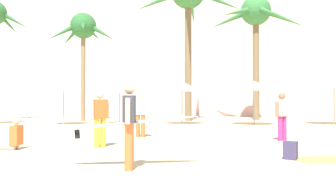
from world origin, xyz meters
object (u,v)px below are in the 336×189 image
object	(u,v)px
cafe_umbrella_2	(120,90)
person_mid_right	(140,112)
palm_tree_far_left	(83,31)
cafe_umbrella_0	(64,87)
palm_tree_far_right	(256,18)
person_far_left	(130,122)
cafe_umbrella_1	(254,86)
person_near_right	(10,138)
person_near_left	(282,114)
palm_tree_right	(188,0)
cafe_umbrella_6	(182,87)
cafe_umbrella_5	(334,84)
person_mid_left	(100,116)
backpack	(290,151)

from	to	relation	value
cafe_umbrella_2	person_mid_right	world-z (taller)	cafe_umbrella_2
palm_tree_far_left	cafe_umbrella_0	xyz separation A→B (m)	(-0.01, -3.50, -3.85)
palm_tree_far_right	person_mid_right	xyz separation A→B (m)	(-6.30, -11.62, -6.08)
person_far_left	cafe_umbrella_1	bearing A→B (deg)	66.93
person_near_right	person_near_left	bearing A→B (deg)	-163.25
palm_tree_far_right	cafe_umbrella_0	world-z (taller)	palm_tree_far_right
person_mid_right	cafe_umbrella_0	bearing A→B (deg)	-130.33
palm_tree_right	cafe_umbrella_1	distance (m)	7.72
person_mid_right	palm_tree_right	bearing A→B (deg)	-178.77
cafe_umbrella_0	person_near_right	world-z (taller)	cafe_umbrella_0
palm_tree_far_right	cafe_umbrella_6	distance (m)	8.24
cafe_umbrella_1	cafe_umbrella_5	bearing A→B (deg)	6.90
palm_tree_far_right	cafe_umbrella_6	size ratio (longest dim) A/B	3.56
palm_tree_far_left	cafe_umbrella_5	xyz separation A→B (m)	(15.05, -2.63, -3.66)
cafe_umbrella_0	person_near_left	xyz separation A→B (m)	(10.17, -7.26, -1.19)
person_mid_right	cafe_umbrella_5	bearing A→B (deg)	137.24
palm_tree_right	cafe_umbrella_1	size ratio (longest dim) A/B	3.75
cafe_umbrella_5	person_near_right	world-z (taller)	cafe_umbrella_5
palm_tree_right	cafe_umbrella_5	world-z (taller)	palm_tree_right
palm_tree_far_left	person_mid_left	xyz separation A→B (m)	(4.48, -12.84, -5.03)
cafe_umbrella_0	cafe_umbrella_6	distance (m)	6.64
cafe_umbrella_5	person_near_left	distance (m)	9.59
backpack	person_near_right	distance (m)	7.38
person_mid_left	cafe_umbrella_0	bearing A→B (deg)	-17.47
cafe_umbrella_0	person_near_left	bearing A→B (deg)	-35.51
cafe_umbrella_5	cafe_umbrella_6	world-z (taller)	cafe_umbrella_5
palm_tree_far_right	person_near_right	world-z (taller)	palm_tree_far_right
cafe_umbrella_2	person_far_left	xyz separation A→B (m)	(2.89, -13.14, -1.04)
palm_tree_far_right	cafe_umbrella_0	xyz separation A→B (m)	(-11.55, -5.17, -4.91)
backpack	person_near_left	world-z (taller)	person_near_left
palm_tree_far_right	cafe_umbrella_6	xyz separation A→B (m)	(-4.94, -4.46, -4.86)
palm_tree_far_right	person_far_left	bearing A→B (deg)	-107.77
palm_tree_far_right	person_far_left	distance (m)	19.46
cafe_umbrella_2	person_near_left	xyz separation A→B (m)	(7.15, -7.97, -1.08)
cafe_umbrella_2	cafe_umbrella_6	bearing A→B (deg)	0.02
cafe_umbrella_2	person_near_right	xyz separation A→B (m)	(-0.92, -10.62, -1.66)
cafe_umbrella_6	cafe_umbrella_0	bearing A→B (deg)	-173.86
cafe_umbrella_0	person_mid_left	size ratio (longest dim) A/B	1.39
cafe_umbrella_0	cafe_umbrella_1	distance (m)	10.58
cafe_umbrella_5	backpack	size ratio (longest dim) A/B	6.20
cafe_umbrella_2	person_mid_left	xyz separation A→B (m)	(1.47, -10.04, -1.07)
cafe_umbrella_1	backpack	world-z (taller)	cafe_umbrella_1
cafe_umbrella_5	person_near_left	xyz separation A→B (m)	(-4.89, -8.14, -1.38)
person_mid_left	backpack	bearing A→B (deg)	-153.23
cafe_umbrella_2	person_near_right	bearing A→B (deg)	-94.93
palm_tree_far_left	person_mid_left	size ratio (longest dim) A/B	4.34
palm_tree_right	palm_tree_far_right	size ratio (longest dim) A/B	1.13
palm_tree_far_right	person_mid_left	size ratio (longest dim) A/B	5.20
person_mid_right	palm_tree_far_left	bearing A→B (deg)	-141.72
person_far_left	person_near_left	world-z (taller)	person_far_left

